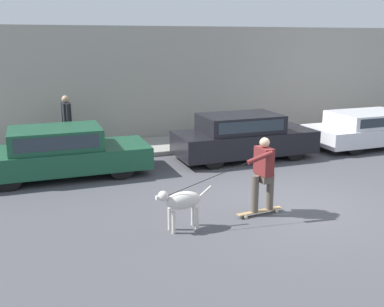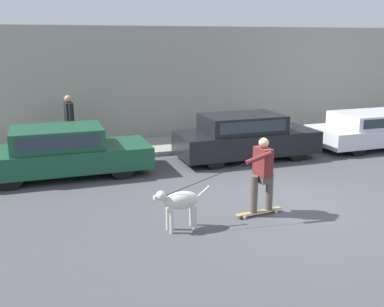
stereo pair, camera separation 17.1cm
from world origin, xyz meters
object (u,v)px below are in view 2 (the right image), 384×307
dog (180,202)px  pedestrian_with_bag (69,120)px  parked_car_1 (245,137)px  parked_car_2 (375,129)px  skateboarder (262,172)px  parked_car_0 (63,152)px

dog → pedestrian_with_bag: (-1.44, 6.58, 0.51)m
parked_car_1 → pedestrian_with_bag: size_ratio=2.47×
dog → pedestrian_with_bag: 6.75m
parked_car_2 → parked_car_1: bearing=179.6°
parked_car_1 → pedestrian_with_bag: (-4.82, 2.34, 0.41)m
parked_car_2 → dog: (-8.06, -4.24, -0.02)m
skateboarder → pedestrian_with_bag: (-3.20, 6.42, 0.16)m
pedestrian_with_bag → dog: bearing=-82.6°
parked_car_2 → skateboarder: bearing=-147.4°
parked_car_1 → parked_car_0: bearing=-179.8°
parked_car_2 → skateboarder: skateboarder is taller
dog → parked_car_0: bearing=-73.0°
dog → skateboarder: bearing=179.0°
parked_car_1 → pedestrian_with_bag: pedestrian_with_bag is taller
parked_car_2 → dog: 9.11m
parked_car_1 → pedestrian_with_bag: 5.37m
parked_car_1 → dog: bearing=-128.3°
skateboarder → parked_car_0: bearing=-54.2°
parked_car_0 → dog: 4.61m
parked_car_2 → dog: size_ratio=3.84×
parked_car_1 → parked_car_2: 4.69m
parked_car_2 → parked_car_0: bearing=179.6°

